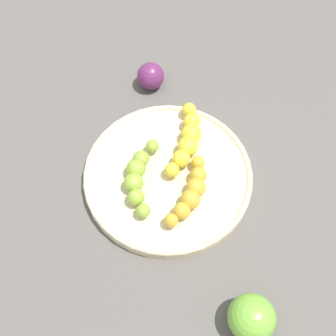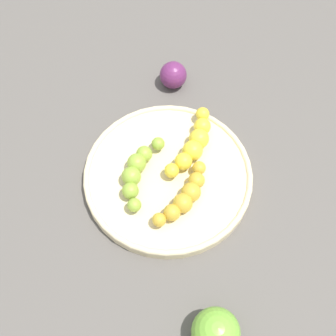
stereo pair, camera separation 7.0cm
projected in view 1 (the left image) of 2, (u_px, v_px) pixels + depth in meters
The scene contains 7 objects.
ground_plane at pixel (168, 179), 0.74m from camera, with size 2.40×2.40×0.00m, color #56514C.
fruit_bowl at pixel (168, 175), 0.73m from camera, with size 0.29×0.29×0.02m.
banana_green at pixel (138, 176), 0.70m from camera, with size 0.14×0.07×0.03m.
banana_spotted at pixel (191, 193), 0.69m from camera, with size 0.14×0.04×0.03m.
banana_yellow at pixel (187, 140), 0.73m from camera, with size 0.15×0.06×0.04m.
apple_green at pixel (252, 318), 0.59m from camera, with size 0.07×0.07×0.07m, color #72B238.
plum_purple at pixel (151, 76), 0.82m from camera, with size 0.05×0.05×0.05m, color #662659.
Camera 1 is at (-0.31, -0.14, 0.65)m, focal length 45.75 mm.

